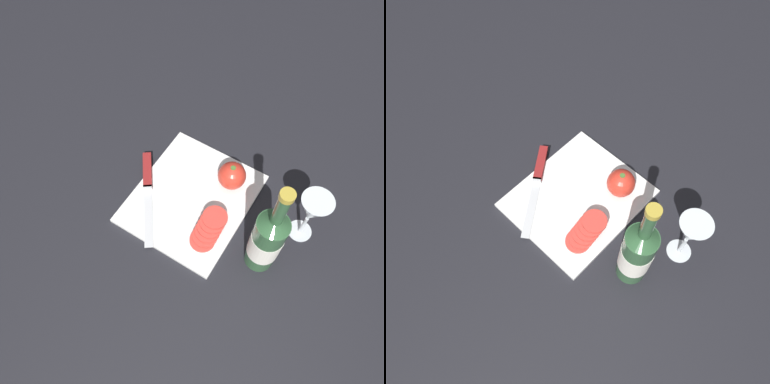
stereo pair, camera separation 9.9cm
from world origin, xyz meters
TOP-DOWN VIEW (x-y plane):
  - ground_plane at (0.00, 0.00)m, footprint 3.00×3.00m
  - cutting_board at (0.07, 0.04)m, footprint 0.34×0.30m
  - wine_bottle at (0.02, -0.20)m, footprint 0.07×0.07m
  - wine_glass at (0.14, -0.25)m, footprint 0.08×0.08m
  - whole_tomato at (0.17, -0.03)m, footprint 0.08×0.08m
  - knife at (0.06, 0.17)m, footprint 0.24×0.19m
  - tomato_slice_stack_near at (0.01, -0.05)m, footprint 0.13×0.07m

SIDE VIEW (x-z plane):
  - ground_plane at x=0.00m, z-range 0.00..0.00m
  - cutting_board at x=0.07m, z-range 0.00..0.01m
  - knife at x=0.06m, z-range 0.01..0.02m
  - tomato_slice_stack_near at x=0.01m, z-range 0.01..0.05m
  - whole_tomato at x=0.17m, z-range 0.01..0.09m
  - wine_bottle at x=0.02m, z-range -0.05..0.28m
  - wine_glass at x=0.14m, z-range 0.03..0.20m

